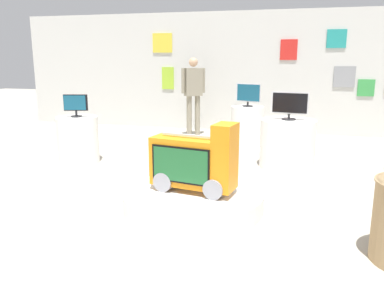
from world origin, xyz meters
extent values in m
plane|color=#A8A091|center=(0.00, 0.00, 0.00)|extent=(30.00, 30.00, 0.00)
cube|color=silver|center=(0.00, 5.25, 1.42)|extent=(11.34, 0.10, 2.83)
cube|color=#9ECC33|center=(-1.80, 5.19, 1.26)|extent=(0.31, 0.02, 0.54)
cube|color=gray|center=(2.35, 5.19, 1.35)|extent=(0.46, 0.02, 0.46)
cube|color=green|center=(2.82, 5.19, 1.11)|extent=(0.35, 0.02, 0.37)
cube|color=teal|center=(2.12, 5.19, 2.18)|extent=(0.42, 0.02, 0.40)
cube|color=yellow|center=(-1.93, 5.19, 2.12)|extent=(0.50, 0.02, 0.46)
cube|color=red|center=(1.11, 5.19, 1.94)|extent=(0.38, 0.02, 0.46)
cylinder|color=white|center=(0.18, 0.07, 0.11)|extent=(1.67, 1.67, 0.22)
cylinder|color=gray|center=(-0.13, 0.12, 0.34)|extent=(0.30, 0.43, 0.23)
cylinder|color=gray|center=(0.50, 0.01, 0.34)|extent=(0.30, 0.43, 0.23)
cube|color=orange|center=(0.18, 0.07, 0.58)|extent=(1.04, 0.51, 0.57)
cube|color=orange|center=(0.57, 0.00, 0.96)|extent=(0.27, 0.38, 0.20)
cube|color=black|center=(0.07, -0.10, 0.58)|extent=(0.71, 0.14, 0.43)
cube|color=#1E5B2D|center=(0.07, -0.10, 0.58)|extent=(0.67, 0.13, 0.39)
cube|color=#B2B2B7|center=(0.18, 0.07, 0.89)|extent=(0.79, 0.16, 0.02)
cylinder|color=white|center=(-2.25, 1.61, 0.40)|extent=(0.69, 0.69, 0.79)
cylinder|color=black|center=(-2.25, 1.61, 0.80)|extent=(0.18, 0.18, 0.02)
cylinder|color=black|center=(-2.25, 1.61, 0.86)|extent=(0.04, 0.04, 0.09)
cube|color=black|center=(-2.25, 1.61, 1.03)|extent=(0.40, 0.14, 0.27)
cube|color=navy|center=(-2.26, 1.59, 1.03)|extent=(0.36, 0.10, 0.24)
cylinder|color=white|center=(0.38, 3.76, 0.40)|extent=(0.67, 0.67, 0.79)
cylinder|color=black|center=(0.38, 3.76, 0.80)|extent=(0.21, 0.21, 0.02)
cylinder|color=black|center=(0.38, 3.76, 0.85)|extent=(0.04, 0.04, 0.08)
cube|color=silver|center=(0.38, 3.76, 1.07)|extent=(0.52, 0.22, 0.37)
cube|color=navy|center=(0.38, 3.74, 1.07)|extent=(0.47, 0.18, 0.33)
cylinder|color=white|center=(1.22, 2.20, 0.40)|extent=(0.89, 0.89, 0.79)
cylinder|color=black|center=(1.22, 2.20, 0.80)|extent=(0.22, 0.22, 0.02)
cylinder|color=black|center=(1.22, 2.20, 0.85)|extent=(0.04, 0.04, 0.08)
cube|color=silver|center=(1.22, 2.20, 1.06)|extent=(0.59, 0.12, 0.35)
cube|color=black|center=(1.22, 2.18, 1.06)|extent=(0.54, 0.09, 0.31)
cylinder|color=gray|center=(-1.01, 4.30, 0.46)|extent=(0.12, 0.12, 0.92)
cylinder|color=gray|center=(-0.85, 4.41, 0.46)|extent=(0.12, 0.12, 0.92)
cube|color=gray|center=(-0.93, 4.36, 1.23)|extent=(0.43, 0.38, 0.62)
sphere|color=tan|center=(-0.93, 4.36, 1.67)|extent=(0.20, 0.20, 0.20)
cylinder|color=gray|center=(-1.13, 4.23, 1.26)|extent=(0.08, 0.08, 0.55)
cylinder|color=gray|center=(-0.73, 4.49, 1.26)|extent=(0.08, 0.08, 0.55)
camera|label=1|loc=(1.28, -4.16, 1.78)|focal=36.25mm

